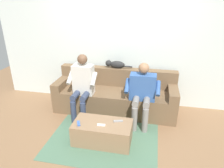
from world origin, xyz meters
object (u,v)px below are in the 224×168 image
coffee_table (103,132)px  person_left_seated (142,91)px  remote_gray (118,121)px  remote_blue (79,123)px  cat_on_backrest (115,64)px  person_right_seated (82,84)px  remote_white (101,125)px  couch (115,96)px

coffee_table → person_left_seated: 0.99m
remote_gray → remote_blue: remote_blue is taller
coffee_table → cat_on_backrest: size_ratio=1.66×
coffee_table → person_right_seated: (0.54, -0.69, 0.50)m
remote_blue → person_right_seated: bearing=-11.5°
person_right_seated → remote_blue: person_right_seated is taller
cat_on_backrest → person_left_seated: bearing=135.0°
person_left_seated → remote_white: person_left_seated is taller
couch → person_right_seated: bearing=33.9°
cat_on_backrest → remote_blue: (0.30, 1.38, -0.53)m
couch → coffee_table: couch is taller
remote_gray → remote_white: (0.23, 0.16, 0.00)m
couch → person_right_seated: person_right_seated is taller
remote_gray → cat_on_backrest: bearing=-93.6°
coffee_table → person_left_seated: bearing=-128.2°
coffee_table → person_left_seated: person_left_seated is taller
coffee_table → person_left_seated: (-0.54, -0.69, 0.46)m
person_right_seated → remote_blue: (-0.20, 0.79, -0.31)m
remote_blue → couch: bearing=-42.2°
couch → remote_gray: bearing=103.5°
person_right_seated → remote_white: person_right_seated is taller
couch → remote_blue: (0.35, 1.15, 0.06)m
remote_white → remote_blue: (0.35, 0.03, -0.00)m
couch → remote_gray: couch is taller
person_left_seated → remote_white: (0.54, 0.76, -0.27)m
coffee_table → cat_on_backrest: 1.47m
couch → remote_gray: (-0.23, 0.96, 0.06)m
couch → remote_gray: 0.99m
remote_gray → couch: bearing=-93.4°
person_left_seated → remote_gray: person_left_seated is taller
person_left_seated → coffee_table: bearing=51.8°
person_left_seated → remote_white: size_ratio=8.92×
remote_white → remote_blue: remote_white is taller
remote_gray → person_left_seated: bearing=-134.4°
cat_on_backrest → remote_gray: (-0.28, 1.20, -0.53)m
person_right_seated → remote_blue: size_ratio=9.58×
person_right_seated → coffee_table: bearing=128.3°
person_left_seated → couch: bearing=-33.8°
cat_on_backrest → couch: bearing=102.6°
remote_white → couch: bearing=-94.6°
cat_on_backrest → person_right_seated: bearing=50.5°
remote_gray → person_right_seated: bearing=-54.6°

